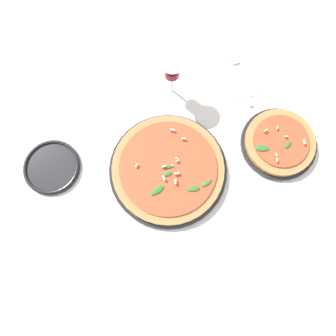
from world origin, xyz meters
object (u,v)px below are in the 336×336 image
object	(u,v)px
pizza_arugula_main	(168,169)
side_plate_white	(52,167)
pizza_personal_side	(279,143)
fork	(241,76)
wine_glass	(172,70)

from	to	relation	value
pizza_arugula_main	side_plate_white	world-z (taller)	pizza_arugula_main
pizza_personal_side	fork	distance (m)	0.25
pizza_arugula_main	pizza_personal_side	distance (m)	0.34
fork	side_plate_white	world-z (taller)	side_plate_white
pizza_personal_side	side_plate_white	size ratio (longest dim) A/B	1.35
fork	wine_glass	bearing A→B (deg)	86.80
wine_glass	side_plate_white	size ratio (longest dim) A/B	0.98
wine_glass	fork	distance (m)	0.25
wine_glass	pizza_arugula_main	bearing A→B (deg)	177.75
pizza_arugula_main	fork	distance (m)	0.38
pizza_arugula_main	side_plate_white	xyz separation A→B (m)	(0.01, 0.34, -0.01)
wine_glass	fork	world-z (taller)	wine_glass
wine_glass	fork	bearing A→B (deg)	-78.29
fork	side_plate_white	bearing A→B (deg)	102.78
pizza_arugula_main	fork	world-z (taller)	pizza_arugula_main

